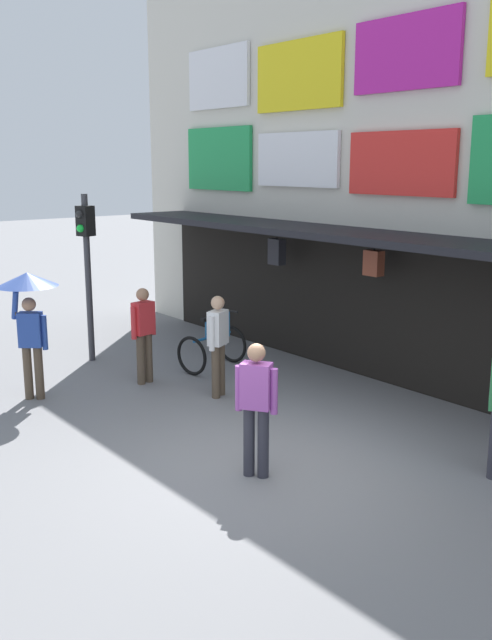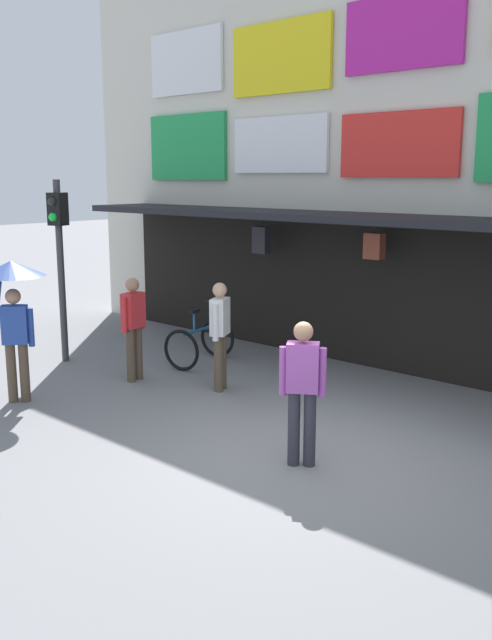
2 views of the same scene
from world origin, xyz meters
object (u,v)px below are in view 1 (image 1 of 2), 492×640
(pedestrian_in_purple, at_px, (144,330))
(pedestrian_in_red, at_px, (256,403))
(bicycle_parked, at_px, (213,348))
(pedestrian_with_umbrella, at_px, (29,300))
(pedestrian_in_white, at_px, (218,340))
(traffic_light_near, at_px, (87,251))

(pedestrian_in_purple, bearing_deg, pedestrian_in_red, -12.17)
(bicycle_parked, bearing_deg, pedestrian_with_umbrella, -97.31)
(pedestrian_with_umbrella, relative_size, pedestrian_in_red, 1.24)
(bicycle_parked, height_order, pedestrian_in_red, pedestrian_in_red)
(bicycle_parked, bearing_deg, pedestrian_in_white, -32.87)
(pedestrian_in_white, bearing_deg, pedestrian_in_red, -28.11)
(traffic_light_near, relative_size, pedestrian_in_white, 1.90)
(pedestrian_in_purple, xyz_separation_m, pedestrian_in_red, (4.10, -0.88, 0.00))
(pedestrian_in_purple, relative_size, pedestrian_in_red, 1.00)
(traffic_light_near, bearing_deg, pedestrian_with_umbrella, -49.73)
(pedestrian_in_purple, distance_m, pedestrian_in_red, 4.19)
(pedestrian_in_purple, height_order, pedestrian_in_red, same)
(pedestrian_with_umbrella, relative_size, pedestrian_in_purple, 1.24)
(traffic_light_near, xyz_separation_m, pedestrian_with_umbrella, (1.50, -1.77, -0.50))
(traffic_light_near, relative_size, pedestrian_with_umbrella, 1.54)
(traffic_light_near, distance_m, pedestrian_in_purple, 2.24)
(pedestrian_in_purple, bearing_deg, bicycle_parked, 88.98)
(bicycle_parked, distance_m, pedestrian_in_red, 4.72)
(pedestrian_in_purple, height_order, pedestrian_in_white, same)
(traffic_light_near, height_order, pedestrian_in_red, traffic_light_near)
(pedestrian_with_umbrella, distance_m, pedestrian_in_purple, 2.01)
(traffic_light_near, bearing_deg, pedestrian_in_red, -7.75)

